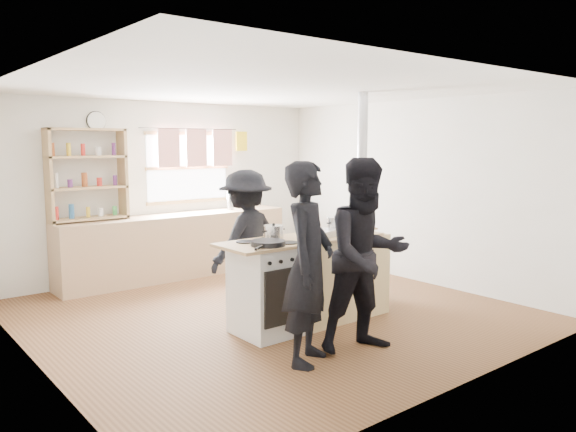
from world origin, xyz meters
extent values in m
cube|color=brown|center=(0.00, 0.00, -0.01)|extent=(5.00, 5.00, 0.01)
cube|color=tan|center=(0.00, 2.22, 0.45)|extent=(3.40, 0.55, 0.90)
cube|color=tan|center=(-1.20, 2.34, 0.94)|extent=(1.00, 0.28, 0.03)
cube|color=tan|center=(-1.20, 2.34, 1.33)|extent=(1.00, 0.28, 0.03)
cube|color=tan|center=(-1.20, 2.34, 1.74)|extent=(1.00, 0.28, 0.03)
cube|color=tan|center=(-1.20, 2.34, 2.08)|extent=(1.00, 0.28, 0.03)
cube|color=tan|center=(-1.68, 2.34, 1.50)|extent=(0.04, 0.28, 1.20)
cube|color=tan|center=(-0.72, 2.34, 1.50)|extent=(0.04, 0.28, 1.20)
cylinder|color=silver|center=(0.91, 2.22, 1.04)|extent=(0.10, 0.10, 0.28)
cube|color=silver|center=(-0.45, -0.55, 0.45)|extent=(0.60, 0.60, 0.90)
cube|color=#D8BE82|center=(0.45, -0.55, 0.45)|extent=(1.20, 0.60, 0.90)
cube|color=tan|center=(0.00, -0.55, 0.92)|extent=(1.84, 0.64, 0.03)
cylinder|color=black|center=(-0.54, -0.69, 0.96)|extent=(0.47, 0.47, 0.05)
cylinder|color=#395E20|center=(-0.54, -0.69, 0.97)|extent=(0.30, 0.30, 0.02)
cube|color=silver|center=(0.19, -0.60, 0.96)|extent=(0.44, 0.37, 0.07)
cube|color=brown|center=(0.19, -0.60, 0.99)|extent=(0.37, 0.32, 0.02)
cylinder|color=#B8B8BB|center=(-0.29, -0.45, 1.00)|extent=(0.20, 0.20, 0.14)
cylinder|color=#B8B8BB|center=(-0.29, -0.45, 1.07)|extent=(0.21, 0.21, 0.01)
sphere|color=black|center=(-0.29, -0.45, 1.09)|extent=(0.03, 0.03, 0.03)
cylinder|color=silver|center=(0.56, -0.51, 1.01)|extent=(0.25, 0.25, 0.16)
cylinder|color=silver|center=(0.56, -0.51, 1.10)|extent=(0.26, 0.26, 0.01)
sphere|color=black|center=(0.56, -0.51, 1.11)|extent=(0.03, 0.03, 0.03)
cube|color=tan|center=(0.93, -0.53, 0.94)|extent=(0.32, 0.26, 0.02)
cube|color=olive|center=(0.93, -0.53, 1.00)|extent=(0.24, 0.16, 0.10)
cube|color=black|center=(1.13, -0.31, 0.26)|extent=(0.35, 0.35, 0.52)
cylinder|color=#ADADB2|center=(1.13, -0.31, 1.51)|extent=(0.12, 0.12, 1.98)
imported|color=black|center=(-0.61, -1.37, 0.88)|extent=(0.77, 0.70, 1.76)
imported|color=black|center=(-0.01, -1.48, 0.89)|extent=(1.01, 0.87, 1.78)
imported|color=black|center=(-0.13, 0.29, 0.81)|extent=(1.16, 0.86, 1.61)
camera|label=1|loc=(-3.71, -4.95, 1.91)|focal=35.00mm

